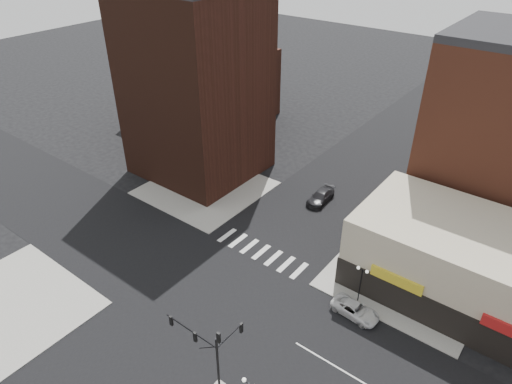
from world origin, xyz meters
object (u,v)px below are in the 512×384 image
Objects in this scene: white_suv at (355,310)px; traffic_signal at (211,348)px; dark_sedan_north at (321,197)px; street_lamp_ne at (362,276)px.

traffic_signal is at bearing 163.99° from white_suv.
traffic_signal is 30.40m from dark_sedan_north.
traffic_signal reaches higher than dark_sedan_north.
street_lamp_ne is 0.81× the size of dark_sedan_north.
street_lamp_ne is 18.27m from dark_sedan_north.
white_suv is 19.81m from dark_sedan_north.
dark_sedan_north is at bearing 104.32° from traffic_signal.
traffic_signal is 16.62m from street_lamp_ne.
dark_sedan_north reaches higher than white_suv.
dark_sedan_north is at bearing 132.47° from street_lamp_ne.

